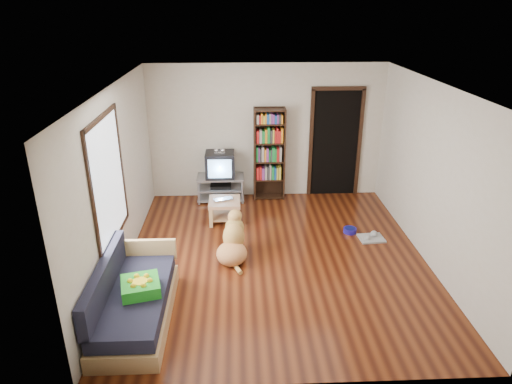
{
  "coord_description": "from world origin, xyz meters",
  "views": [
    {
      "loc": [
        -0.58,
        -6.03,
        3.63
      ],
      "look_at": [
        -0.29,
        0.47,
        0.9
      ],
      "focal_mm": 32.0,
      "sensor_mm": 36.0,
      "label": 1
    }
  ],
  "objects_px": {
    "bookshelf": "(269,149)",
    "coffee_table": "(225,207)",
    "dog_bowl": "(350,230)",
    "dog": "(233,242)",
    "grey_rag": "(371,238)",
    "green_cushion": "(141,286)",
    "tv_stand": "(221,187)",
    "crt_tv": "(220,164)",
    "laptop": "(224,200)",
    "sofa": "(133,302)"
  },
  "relations": [
    {
      "from": "green_cushion",
      "to": "crt_tv",
      "type": "height_order",
      "value": "crt_tv"
    },
    {
      "from": "grey_rag",
      "to": "green_cushion",
      "type": "bearing_deg",
      "value": -150.26
    },
    {
      "from": "grey_rag",
      "to": "coffee_table",
      "type": "bearing_deg",
      "value": 162.01
    },
    {
      "from": "grey_rag",
      "to": "dog",
      "type": "relative_size",
      "value": 0.44
    },
    {
      "from": "green_cushion",
      "to": "tv_stand",
      "type": "distance_m",
      "value": 3.76
    },
    {
      "from": "bookshelf",
      "to": "laptop",
      "type": "bearing_deg",
      "value": -128.83
    },
    {
      "from": "coffee_table",
      "to": "tv_stand",
      "type": "bearing_deg",
      "value": 95.64
    },
    {
      "from": "tv_stand",
      "to": "bookshelf",
      "type": "xyz_separation_m",
      "value": [
        0.95,
        0.09,
        0.73
      ]
    },
    {
      "from": "bookshelf",
      "to": "dog",
      "type": "relative_size",
      "value": 1.98
    },
    {
      "from": "dog_bowl",
      "to": "grey_rag",
      "type": "distance_m",
      "value": 0.39
    },
    {
      "from": "grey_rag",
      "to": "crt_tv",
      "type": "bearing_deg",
      "value": 145.21
    },
    {
      "from": "laptop",
      "to": "coffee_table",
      "type": "bearing_deg",
      "value": 68.78
    },
    {
      "from": "green_cushion",
      "to": "sofa",
      "type": "relative_size",
      "value": 0.24
    },
    {
      "from": "laptop",
      "to": "bookshelf",
      "type": "bearing_deg",
      "value": 29.96
    },
    {
      "from": "coffee_table",
      "to": "dog",
      "type": "distance_m",
      "value": 1.28
    },
    {
      "from": "sofa",
      "to": "dog",
      "type": "bearing_deg",
      "value": 49.29
    },
    {
      "from": "green_cushion",
      "to": "sofa",
      "type": "distance_m",
      "value": 0.26
    },
    {
      "from": "tv_stand",
      "to": "dog_bowl",
      "type": "bearing_deg",
      "value": -33.67
    },
    {
      "from": "crt_tv",
      "to": "dog",
      "type": "relative_size",
      "value": 0.64
    },
    {
      "from": "crt_tv",
      "to": "sofa",
      "type": "height_order",
      "value": "crt_tv"
    },
    {
      "from": "dog_bowl",
      "to": "grey_rag",
      "type": "height_order",
      "value": "dog_bowl"
    },
    {
      "from": "green_cushion",
      "to": "laptop",
      "type": "distance_m",
      "value": 2.85
    },
    {
      "from": "laptop",
      "to": "dog",
      "type": "relative_size",
      "value": 0.37
    },
    {
      "from": "tv_stand",
      "to": "green_cushion",
      "type": "bearing_deg",
      "value": -103.09
    },
    {
      "from": "green_cushion",
      "to": "bookshelf",
      "type": "bearing_deg",
      "value": 50.12
    },
    {
      "from": "bookshelf",
      "to": "coffee_table",
      "type": "height_order",
      "value": "bookshelf"
    },
    {
      "from": "laptop",
      "to": "sofa",
      "type": "distance_m",
      "value": 2.87
    },
    {
      "from": "dog_bowl",
      "to": "bookshelf",
      "type": "height_order",
      "value": "bookshelf"
    },
    {
      "from": "bookshelf",
      "to": "dog_bowl",
      "type": "bearing_deg",
      "value": -51.06
    },
    {
      "from": "laptop",
      "to": "bookshelf",
      "type": "xyz_separation_m",
      "value": [
        0.86,
        1.06,
        0.59
      ]
    },
    {
      "from": "laptop",
      "to": "grey_rag",
      "type": "height_order",
      "value": "laptop"
    },
    {
      "from": "dog",
      "to": "laptop",
      "type": "bearing_deg",
      "value": 97.05
    },
    {
      "from": "green_cushion",
      "to": "bookshelf",
      "type": "height_order",
      "value": "bookshelf"
    },
    {
      "from": "green_cushion",
      "to": "tv_stand",
      "type": "xyz_separation_m",
      "value": [
        0.85,
        3.66,
        -0.22
      ]
    },
    {
      "from": "coffee_table",
      "to": "bookshelf",
      "type": "bearing_deg",
      "value": 50.37
    },
    {
      "from": "dog_bowl",
      "to": "dog",
      "type": "relative_size",
      "value": 0.24
    },
    {
      "from": "laptop",
      "to": "dog",
      "type": "bearing_deg",
      "value": -104.17
    },
    {
      "from": "crt_tv",
      "to": "sofa",
      "type": "distance_m",
      "value": 3.81
    },
    {
      "from": "green_cushion",
      "to": "grey_rag",
      "type": "bearing_deg",
      "value": 15.5
    },
    {
      "from": "laptop",
      "to": "grey_rag",
      "type": "xyz_separation_m",
      "value": [
        2.43,
        -0.76,
        -0.4
      ]
    },
    {
      "from": "green_cushion",
      "to": "grey_rag",
      "type": "relative_size",
      "value": 1.1
    },
    {
      "from": "tv_stand",
      "to": "sofa",
      "type": "height_order",
      "value": "sofa"
    },
    {
      "from": "laptop",
      "to": "tv_stand",
      "type": "relative_size",
      "value": 0.38
    },
    {
      "from": "sofa",
      "to": "bookshelf",
      "type": "bearing_deg",
      "value": 62.68
    },
    {
      "from": "green_cushion",
      "to": "dog",
      "type": "bearing_deg",
      "value": 38.54
    },
    {
      "from": "tv_stand",
      "to": "sofa",
      "type": "bearing_deg",
      "value": -105.02
    },
    {
      "from": "green_cushion",
      "to": "dog_bowl",
      "type": "distance_m",
      "value": 3.79
    },
    {
      "from": "coffee_table",
      "to": "crt_tv",
      "type": "bearing_deg",
      "value": 95.51
    },
    {
      "from": "dog_bowl",
      "to": "dog",
      "type": "bearing_deg",
      "value": -159.64
    },
    {
      "from": "crt_tv",
      "to": "dog",
      "type": "bearing_deg",
      "value": -83.71
    }
  ]
}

